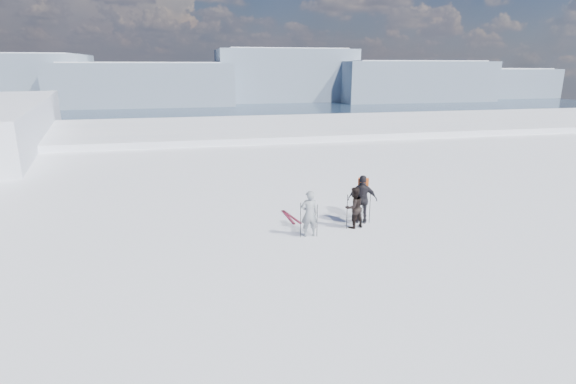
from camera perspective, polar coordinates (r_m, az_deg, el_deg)
name	(u,v)px	position (r m, az deg, el deg)	size (l,w,h in m)	color
lake_basin	(243,198)	(43.14, -5.79, -0.82)	(820.00, 820.00, 71.62)	white
far_mountain_range	(219,79)	(467.32, -8.79, 13.97)	(770.00, 110.00, 53.00)	slate
skier_grey	(309,214)	(15.49, 2.72, -2.77)	(0.60, 0.39, 1.64)	gray
skier_dark	(354,208)	(16.49, 8.36, -1.96)	(0.75, 0.58, 1.53)	black
skier_pack	(363,199)	(16.99, 9.44, -0.92)	(1.08, 0.45, 1.84)	black
backpack	(364,167)	(16.94, 9.65, 3.13)	(0.39, 0.22, 0.51)	#F75B17
ski_poles	(343,213)	(16.29, 6.99, -2.69)	(2.94, 0.97, 1.30)	black
skis_loose	(290,217)	(17.63, 0.24, -3.18)	(0.44, 1.70, 0.03)	black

